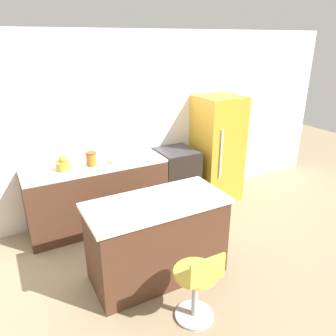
{
  "coord_description": "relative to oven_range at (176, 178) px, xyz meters",
  "views": [
    {
      "loc": [
        -1.36,
        -3.71,
        2.48
      ],
      "look_at": [
        0.46,
        -0.35,
        0.96
      ],
      "focal_mm": 35.0,
      "sensor_mm": 36.0,
      "label": 1
    }
  ],
  "objects": [
    {
      "name": "ground_plane",
      "position": [
        -0.96,
        -0.31,
        -0.46
      ],
      "size": [
        14.0,
        14.0,
        0.0
      ],
      "primitive_type": "plane",
      "color": "#998466"
    },
    {
      "name": "wall_back",
      "position": [
        -0.96,
        0.32,
        0.84
      ],
      "size": [
        8.0,
        0.06,
        2.6
      ],
      "color": "white",
      "rests_on": "ground_plane"
    },
    {
      "name": "back_counter",
      "position": [
        -1.24,
        0.0,
        -0.0
      ],
      "size": [
        1.88,
        0.59,
        0.92
      ],
      "color": "#4C2D1E",
      "rests_on": "ground_plane"
    },
    {
      "name": "kitchen_island",
      "position": [
        -0.99,
        -1.32,
        -0.0
      ],
      "size": [
        1.49,
        0.71,
        0.92
      ],
      "color": "#4C2D1E",
      "rests_on": "ground_plane"
    },
    {
      "name": "oven_range",
      "position": [
        0.0,
        0.0,
        0.0
      ],
      "size": [
        0.57,
        0.6,
        0.92
      ],
      "color": "black",
      "rests_on": "ground_plane"
    },
    {
      "name": "refrigerator",
      "position": [
        0.73,
        -0.03,
        0.38
      ],
      "size": [
        0.66,
        0.68,
        1.67
      ],
      "color": "gold",
      "rests_on": "ground_plane"
    },
    {
      "name": "stool_chair",
      "position": [
        -0.96,
        -2.06,
        -0.08
      ],
      "size": [
        0.41,
        0.41,
        0.78
      ],
      "color": "#B7B7BC",
      "rests_on": "ground_plane"
    },
    {
      "name": "kettle",
      "position": [
        -1.65,
        -0.0,
        0.54
      ],
      "size": [
        0.19,
        0.19,
        0.2
      ],
      "color": "#B29333",
      "rests_on": "back_counter"
    },
    {
      "name": "mixing_bowl",
      "position": [
        -0.96,
        -0.0,
        0.5
      ],
      "size": [
        0.23,
        0.23,
        0.07
      ],
      "color": "beige",
      "rests_on": "back_counter"
    },
    {
      "name": "canister_jar",
      "position": [
        -1.29,
        -0.0,
        0.55
      ],
      "size": [
        0.14,
        0.14,
        0.18
      ],
      "color": "#9E6623",
      "rests_on": "back_counter"
    }
  ]
}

